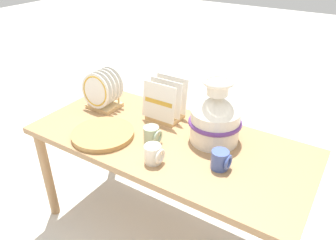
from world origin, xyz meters
name	(u,v)px	position (x,y,z in m)	size (l,w,h in m)	color
ground_plane	(168,226)	(0.00, 0.00, 0.00)	(14.00, 14.00, 0.00)	beige
display_table	(168,151)	(0.00, 0.00, 0.56)	(1.45, 0.67, 0.64)	#9E754C
ceramic_vase	(216,116)	(0.20, 0.11, 0.78)	(0.27, 0.27, 0.33)	silver
dish_rack_round_plates	(102,92)	(-0.51, 0.08, 0.74)	(0.21, 0.17, 0.23)	tan
dish_rack_square_plates	(165,105)	(-0.13, 0.17, 0.72)	(0.20, 0.16, 0.23)	tan
wicker_charger_stack	(103,134)	(-0.30, -0.16, 0.65)	(0.32, 0.32, 0.03)	#AD7F47
mug_sage_glaze	(152,135)	(-0.05, -0.07, 0.68)	(0.09, 0.08, 0.09)	#9EB28E
mug_cobalt_glaze	(221,160)	(0.33, -0.08, 0.68)	(0.09, 0.08, 0.09)	#42569E
mug_cream_glaze	(154,154)	(0.05, -0.20, 0.68)	(0.09, 0.08, 0.09)	silver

